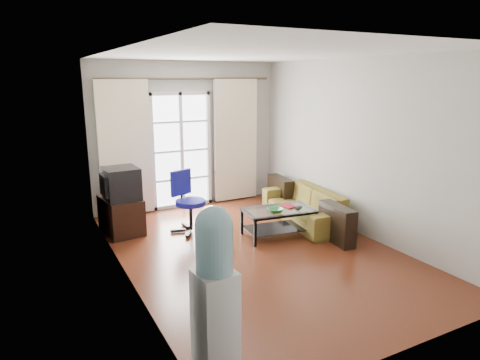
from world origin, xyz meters
name	(u,v)px	position (x,y,z in m)	size (l,w,h in m)	color
floor	(256,251)	(0.00, 0.00, 0.00)	(5.20, 5.20, 0.00)	#622B17
ceiling	(258,53)	(0.00, 0.00, 2.70)	(5.20, 5.20, 0.00)	white
wall_back	(188,135)	(0.00, 2.60, 1.35)	(3.60, 0.02, 2.70)	#B1B0A9
wall_front	(413,209)	(0.00, -2.60, 1.35)	(3.60, 0.02, 2.70)	#B1B0A9
wall_left	(122,171)	(-1.80, 0.00, 1.35)	(0.02, 5.20, 2.70)	#B1B0A9
wall_right	(358,148)	(1.80, 0.00, 1.35)	(0.02, 5.20, 2.70)	#B1B0A9
french_door	(182,151)	(-0.15, 2.54, 1.07)	(1.16, 0.06, 2.15)	white
curtain_rod	(188,79)	(0.00, 2.50, 2.38)	(0.04, 0.04, 3.30)	#4C3F2D
curtain_left	(125,149)	(-1.20, 2.48, 1.20)	(0.90, 0.07, 2.35)	#F6EBC6
curtain_right	(236,141)	(0.95, 2.48, 1.20)	(0.90, 0.07, 2.35)	#F6EBC6
radiator	(229,184)	(0.80, 2.50, 0.33)	(0.64, 0.12, 0.64)	gray
sofa	(305,205)	(1.38, 0.73, 0.28)	(1.00, 2.02, 0.57)	brown
coffee_table	(278,219)	(0.61, 0.36, 0.28)	(1.13, 0.74, 0.43)	silver
bowl	(275,210)	(0.49, 0.27, 0.46)	(0.28, 0.28, 0.06)	#328941
book	(284,207)	(0.72, 0.39, 0.44)	(0.21, 0.26, 0.02)	maroon
remote	(299,208)	(0.91, 0.26, 0.44)	(0.17, 0.05, 0.02)	black
tv_stand	(121,215)	(-1.51, 1.64, 0.28)	(0.52, 0.78, 0.57)	black
crt_tv	(120,184)	(-1.51, 1.58, 0.82)	(0.57, 0.56, 0.49)	black
task_chair	(189,214)	(-0.53, 1.20, 0.29)	(0.86, 0.86, 0.98)	black
water_cooler	(215,293)	(-1.60, -2.15, 0.77)	(0.34, 0.32, 1.48)	silver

